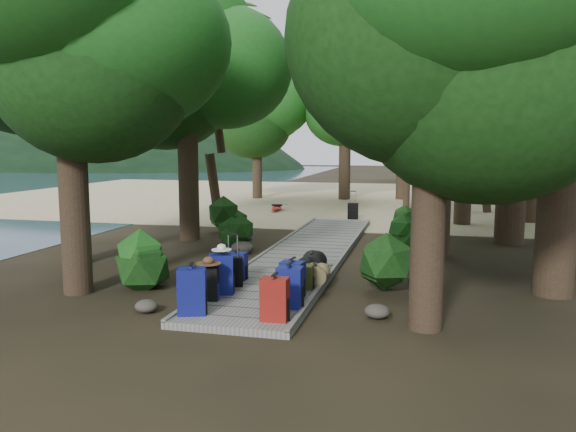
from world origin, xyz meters
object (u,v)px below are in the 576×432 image
(backpack_left_c, at_px, (221,272))
(duffel_right_khaki, at_px, (315,274))
(backpack_left_d, at_px, (237,264))
(backpack_right_c, at_px, (292,277))
(backpack_right_d, at_px, (305,275))
(backpack_left_a, at_px, (192,289))
(duffel_right_black, at_px, (312,264))
(suitcase_on_boardwalk, at_px, (233,272))
(backpack_right_b, at_px, (290,285))
(kayak, at_px, (277,207))
(backpack_left_b, at_px, (208,282))
(backpack_right_a, at_px, (275,297))
(sun_lounger, at_px, (428,207))
(lone_suitcase_on_sand, at_px, (353,211))

(backpack_left_c, relative_size, duffel_right_khaki, 1.47)
(backpack_left_d, height_order, duffel_right_khaki, backpack_left_d)
(backpack_right_c, distance_m, backpack_right_d, 0.61)
(backpack_left_a, xyz_separation_m, duffel_right_black, (1.31, 3.05, -0.18))
(duffel_right_black, relative_size, suitcase_on_boardwalk, 1.29)
(backpack_right_b, bearing_deg, kayak, 104.69)
(backpack_left_a, bearing_deg, backpack_left_b, 75.89)
(backpack_right_a, bearing_deg, kayak, 103.19)
(backpack_left_a, relative_size, duffel_right_black, 1.14)
(duffel_right_khaki, distance_m, sun_lounger, 12.31)
(backpack_left_a, bearing_deg, backpack_left_c, 71.14)
(duffel_right_khaki, height_order, duffel_right_black, duffel_right_black)
(backpack_left_c, height_order, duffel_right_khaki, backpack_left_c)
(lone_suitcase_on_sand, height_order, sun_lounger, sun_lounger)
(backpack_right_c, bearing_deg, sun_lounger, 85.88)
(backpack_left_a, bearing_deg, backpack_right_d, 36.75)
(backpack_right_b, relative_size, kayak, 0.22)
(backpack_left_c, bearing_deg, sun_lounger, 55.68)
(backpack_left_b, bearing_deg, lone_suitcase_on_sand, 74.16)
(backpack_left_d, xyz_separation_m, backpack_right_a, (1.40, -2.33, 0.07))
(kayak, bearing_deg, backpack_right_d, -78.16)
(backpack_left_b, bearing_deg, backpack_left_d, 79.30)
(kayak, bearing_deg, backpack_right_a, -80.53)
(suitcase_on_boardwalk, bearing_deg, kayak, 81.70)
(suitcase_on_boardwalk, bearing_deg, backpack_right_c, -38.80)
(backpack_left_c, relative_size, duffel_right_black, 1.11)
(backpack_left_b, relative_size, suitcase_on_boardwalk, 1.16)
(backpack_left_b, distance_m, duffel_right_khaki, 2.21)
(backpack_left_a, height_order, duffel_right_black, backpack_left_a)
(backpack_left_d, height_order, backpack_right_c, backpack_right_c)
(backpack_left_b, relative_size, kayak, 0.19)
(duffel_right_khaki, height_order, sun_lounger, sun_lounger)
(backpack_right_d, xyz_separation_m, kayak, (-3.81, 12.48, -0.18))
(lone_suitcase_on_sand, bearing_deg, backpack_right_b, -88.31)
(backpack_left_a, distance_m, backpack_right_a, 1.35)
(backpack_right_b, xyz_separation_m, suitcase_on_boardwalk, (-1.35, 1.09, -0.10))
(backpack_left_c, xyz_separation_m, suitcase_on_boardwalk, (0.03, 0.56, -0.12))
(backpack_left_b, distance_m, backpack_right_b, 1.47)
(backpack_right_b, relative_size, backpack_right_c, 1.08)
(backpack_left_c, height_order, backpack_right_c, backpack_left_c)
(backpack_left_c, relative_size, kayak, 0.24)
(backpack_left_b, height_order, duffel_right_black, backpack_left_b)
(backpack_left_a, distance_m, backpack_left_d, 2.34)
(backpack_left_d, height_order, backpack_right_d, backpack_left_d)
(backpack_left_b, xyz_separation_m, backpack_left_d, (-0.00, 1.52, -0.02))
(backpack_right_c, distance_m, suitcase_on_boardwalk, 1.32)
(backpack_left_c, distance_m, backpack_left_d, 1.09)
(backpack_right_d, bearing_deg, lone_suitcase_on_sand, 90.88)
(backpack_right_b, xyz_separation_m, duffel_right_black, (-0.10, 2.33, -0.15))
(suitcase_on_boardwalk, bearing_deg, backpack_left_a, -111.04)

